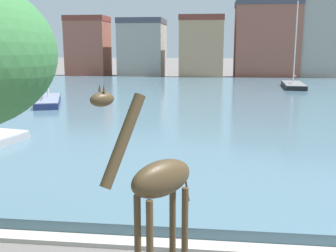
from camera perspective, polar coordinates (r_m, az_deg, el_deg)
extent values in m
cube|color=#476675|center=(33.59, 3.01, 3.39)|extent=(85.37, 47.67, 0.42)
cube|color=#ADA89E|center=(10.54, -5.73, -16.12)|extent=(85.37, 0.50, 0.12)
cylinder|color=#42331E|center=(8.30, -2.59, -16.88)|extent=(0.14, 0.14, 1.98)
cylinder|color=#42331E|center=(8.55, -4.31, -15.98)|extent=(0.14, 0.14, 1.98)
cylinder|color=#42331E|center=(8.91, 2.40, -14.77)|extent=(0.14, 0.14, 1.98)
cylinder|color=#42331E|center=(9.15, 0.66, -14.03)|extent=(0.14, 0.14, 1.98)
ellipsoid|color=#42331E|center=(8.22, -0.90, -7.43)|extent=(1.42, 1.55, 0.76)
cylinder|color=#42331E|center=(7.36, -6.41, -2.07)|extent=(0.83, 0.94, 1.69)
ellipsoid|color=#42331E|center=(6.97, -9.33, 3.75)|extent=(0.49, 0.52, 0.25)
cone|color=#42331E|center=(6.90, -9.08, 5.34)|extent=(0.05, 0.05, 0.14)
cone|color=#42331E|center=(7.00, -9.67, 5.41)|extent=(0.05, 0.05, 0.14)
cylinder|color=#42331E|center=(8.81, 2.61, -8.30)|extent=(0.17, 0.19, 0.80)
ellipsoid|color=#939399|center=(21.33, -21.21, -1.61)|extent=(2.04, 2.08, 0.73)
cube|color=navy|center=(32.43, -16.60, 3.02)|extent=(3.72, 6.49, 0.85)
ellipsoid|color=navy|center=(35.39, -16.34, 3.71)|extent=(2.18, 2.59, 0.81)
cube|color=slate|center=(32.37, -16.64, 3.81)|extent=(3.65, 6.36, 0.06)
cylinder|color=silver|center=(32.61, -16.90, 9.06)|extent=(0.12, 0.12, 5.96)
cylinder|color=silver|center=(31.65, -16.79, 5.23)|extent=(0.82, 2.10, 0.08)
cube|color=black|center=(45.03, 17.34, 5.22)|extent=(2.49, 6.59, 0.85)
ellipsoid|color=black|center=(48.06, 16.95, 5.61)|extent=(1.98, 2.39, 0.80)
cube|color=slate|center=(44.98, 17.38, 5.79)|extent=(2.44, 6.46, 0.06)
cylinder|color=silver|center=(45.28, 17.63, 11.18)|extent=(0.12, 0.12, 8.52)
cylinder|color=silver|center=(44.27, 17.53, 6.83)|extent=(0.25, 2.26, 0.08)
cube|color=#8E5142|center=(64.92, -11.23, 10.63)|extent=(6.06, 5.23, 8.41)
cube|color=brown|center=(65.03, -11.40, 14.69)|extent=(6.18, 5.33, 0.80)
cube|color=gray|center=(62.77, -3.61, 10.59)|extent=(6.53, 7.25, 7.95)
cube|color=#42424C|center=(62.86, -3.66, 14.58)|extent=(6.66, 7.39, 0.80)
cube|color=tan|center=(60.20, 4.80, 10.67)|extent=(6.22, 6.54, 8.23)
cube|color=brown|center=(60.31, 4.87, 14.97)|extent=(6.34, 6.67, 0.80)
cube|color=#8E5142|center=(61.51, 13.71, 11.38)|extent=(8.94, 6.54, 10.31)
cube|color=#42424C|center=(61.78, 13.96, 16.53)|extent=(9.11, 6.67, 0.80)
cube|color=gray|center=(63.20, 20.70, 11.57)|extent=(8.85, 6.68, 11.64)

